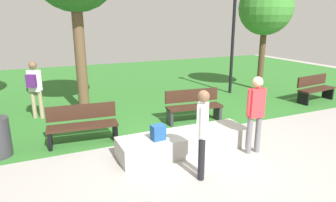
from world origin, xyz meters
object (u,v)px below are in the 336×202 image
Objects in this scene: skater_performing_trick at (203,128)px; park_bench_near_lamppost at (315,88)px; concrete_ledge at (184,142)px; park_bench_center_lawn at (83,124)px; pedestrian_with_backpack at (34,85)px; lamp_post at (233,32)px; park_bench_by_oak at (194,105)px; backpack_on_ledge at (158,132)px; tree_tall_oak at (266,9)px; skater_watching at (256,109)px.

park_bench_near_lamppost is (6.37, 2.93, -0.49)m from skater_performing_trick.
concrete_ledge is 1.80× the size of park_bench_near_lamppost.
park_bench_center_lawn is 0.97× the size of pedestrian_with_backpack.
park_bench_near_lamppost is 3.56m from lamp_post.
skater_performing_trick reaches higher than park_bench_near_lamppost.
park_bench_near_lamppost is at bearing 1.48° from park_bench_by_oak.
skater_performing_trick is 7.03m from park_bench_near_lamppost.
backpack_on_ledge is 0.19× the size of pedestrian_with_backpack.
tree_tall_oak reaches higher than park_bench_center_lawn.
lamp_post is (-1.43, 0.05, -0.88)m from tree_tall_oak.
park_bench_by_oak is at bearing -141.94° from backpack_on_ledge.
concrete_ledge is at bearing -52.35° from pedestrian_with_backpack.
pedestrian_with_backpack is at bearing 118.80° from skater_performing_trick.
skater_performing_trick is at bearing -116.22° from park_bench_by_oak.
park_bench_by_oak is at bearing 5.28° from park_bench_center_lawn.
pedestrian_with_backpack is at bearing -177.76° from lamp_post.
concrete_ledge is 6.18m from lamp_post.
park_bench_near_lamppost reaches higher than concrete_ledge.
pedestrian_with_backpack reaches higher than backpack_on_ledge.
lamp_post reaches higher than park_bench_center_lawn.
tree_tall_oak is 2.55× the size of pedestrian_with_backpack.
lamp_post reaches higher than park_bench_near_lamppost.
lamp_post is at bearing 23.64° from park_bench_center_lawn.
tree_tall_oak is (6.24, 4.13, 2.64)m from backpack_on_ledge.
tree_tall_oak is at bearing 47.99° from skater_watching.
pedestrian_with_backpack is at bearing -178.47° from tree_tall_oak.
park_bench_by_oak is 4.62m from pedestrian_with_backpack.
skater_performing_trick reaches higher than concrete_ledge.
skater_watching is at bearing -120.51° from lamp_post.
lamp_post is (4.81, 4.18, 1.76)m from backpack_on_ledge.
tree_tall_oak reaches higher than park_bench_by_oak.
park_bench_center_lawn is 1.00× the size of park_bench_by_oak.
skater_watching is (2.02, -0.57, 0.40)m from backpack_on_ledge.
lamp_post is at bearing 38.64° from park_bench_by_oak.
park_bench_center_lawn is (-1.75, 2.51, -0.49)m from skater_performing_trick.
park_bench_by_oak is 5.70m from tree_tall_oak.
pedestrian_with_backpack is (-2.92, 3.79, 0.80)m from concrete_ledge.
backpack_on_ledge is 0.19× the size of skater_watching.
concrete_ledge is 9.28× the size of backpack_on_ledge.
skater_watching reaches higher than concrete_ledge.
skater_watching is at bearing -31.93° from park_bench_center_lawn.
pedestrian_with_backpack is (-0.95, 2.40, 0.53)m from park_bench_center_lawn.
park_bench_by_oak is at bearing -178.52° from park_bench_near_lamppost.
tree_tall_oak is at bearing 27.88° from park_bench_by_oak.
lamp_post is (6.11, 2.68, 1.87)m from park_bench_center_lawn.
backpack_on_ledge is 4.52m from pedestrian_with_backpack.
skater_watching is 3.94m from park_bench_center_lawn.
tree_tall_oak is (4.23, 4.69, 2.24)m from skater_watching.
park_bench_by_oak is (-0.19, 2.36, -0.52)m from skater_watching.
park_bench_center_lawn is 0.38× the size of tree_tall_oak.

